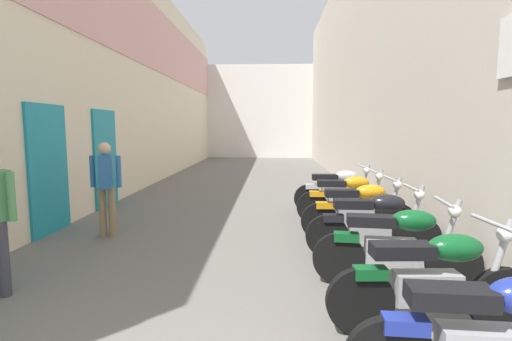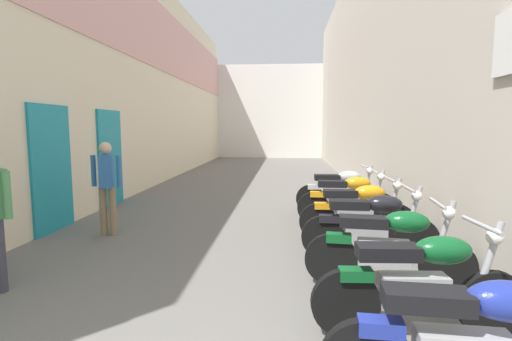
{
  "view_description": "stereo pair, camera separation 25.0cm",
  "coord_description": "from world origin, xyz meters",
  "px_view_note": "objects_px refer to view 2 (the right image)",
  "views": [
    {
      "loc": [
        0.73,
        -0.62,
        1.81
      ],
      "look_at": [
        0.44,
        6.22,
        1.03
      ],
      "focal_mm": 26.56,
      "sensor_mm": 36.0,
      "label": 1
    },
    {
      "loc": [
        0.98,
        -0.6,
        1.81
      ],
      "look_at": [
        0.44,
        6.22,
        1.03
      ],
      "focal_mm": 26.56,
      "sensor_mm": 36.0,
      "label": 2
    }
  ],
  "objects_px": {
    "motorcycle_second": "(421,282)",
    "motorcycle_fifth": "(358,210)",
    "pedestrian_further_down": "(107,181)",
    "motorcycle_seventh": "(341,190)",
    "motorcycle_third": "(389,246)",
    "motorcycle_sixth": "(348,198)",
    "motorcycle_fourth": "(370,224)"
  },
  "relations": [
    {
      "from": "motorcycle_second",
      "to": "motorcycle_seventh",
      "type": "distance_m",
      "value": 4.79
    },
    {
      "from": "motorcycle_fourth",
      "to": "pedestrian_further_down",
      "type": "distance_m",
      "value": 4.25
    },
    {
      "from": "motorcycle_second",
      "to": "motorcycle_sixth",
      "type": "height_order",
      "value": "same"
    },
    {
      "from": "motorcycle_third",
      "to": "motorcycle_fourth",
      "type": "bearing_deg",
      "value": 90.0
    },
    {
      "from": "motorcycle_fourth",
      "to": "motorcycle_sixth",
      "type": "bearing_deg",
      "value": 90.0
    },
    {
      "from": "motorcycle_second",
      "to": "motorcycle_fifth",
      "type": "relative_size",
      "value": 1.0
    },
    {
      "from": "motorcycle_fourth",
      "to": "motorcycle_sixth",
      "type": "relative_size",
      "value": 1.0
    },
    {
      "from": "motorcycle_second",
      "to": "pedestrian_further_down",
      "type": "xyz_separation_m",
      "value": [
        -4.14,
        2.83,
        0.42
      ]
    },
    {
      "from": "motorcycle_third",
      "to": "motorcycle_sixth",
      "type": "relative_size",
      "value": 1.0
    },
    {
      "from": "motorcycle_second",
      "to": "motorcycle_sixth",
      "type": "relative_size",
      "value": 1.0
    },
    {
      "from": "motorcycle_sixth",
      "to": "motorcycle_third",
      "type": "bearing_deg",
      "value": -90.0
    },
    {
      "from": "motorcycle_third",
      "to": "motorcycle_fourth",
      "type": "distance_m",
      "value": 0.96
    },
    {
      "from": "motorcycle_seventh",
      "to": "motorcycle_fifth",
      "type": "bearing_deg",
      "value": -90.0
    },
    {
      "from": "motorcycle_second",
      "to": "motorcycle_third",
      "type": "distance_m",
      "value": 0.99
    },
    {
      "from": "motorcycle_sixth",
      "to": "pedestrian_further_down",
      "type": "bearing_deg",
      "value": -165.83
    },
    {
      "from": "motorcycle_fifth",
      "to": "motorcycle_sixth",
      "type": "relative_size",
      "value": 1.0
    },
    {
      "from": "motorcycle_fifth",
      "to": "pedestrian_further_down",
      "type": "xyz_separation_m",
      "value": [
        -4.14,
        -0.0,
        0.42
      ]
    },
    {
      "from": "motorcycle_second",
      "to": "motorcycle_third",
      "type": "xyz_separation_m",
      "value": [
        -0.0,
        0.99,
        0.0
      ]
    },
    {
      "from": "motorcycle_second",
      "to": "motorcycle_fifth",
      "type": "height_order",
      "value": "same"
    },
    {
      "from": "motorcycle_third",
      "to": "motorcycle_sixth",
      "type": "xyz_separation_m",
      "value": [
        0.0,
        2.88,
        0.0
      ]
    },
    {
      "from": "motorcycle_sixth",
      "to": "motorcycle_fifth",
      "type": "bearing_deg",
      "value": -90.0
    },
    {
      "from": "motorcycle_third",
      "to": "motorcycle_fifth",
      "type": "xyz_separation_m",
      "value": [
        0.0,
        1.84,
        0.0
      ]
    },
    {
      "from": "pedestrian_further_down",
      "to": "motorcycle_seventh",
      "type": "bearing_deg",
      "value": 25.41
    },
    {
      "from": "motorcycle_second",
      "to": "motorcycle_fourth",
      "type": "bearing_deg",
      "value": 90.0
    },
    {
      "from": "pedestrian_further_down",
      "to": "motorcycle_third",
      "type": "bearing_deg",
      "value": -23.96
    },
    {
      "from": "pedestrian_further_down",
      "to": "motorcycle_fourth",
      "type": "bearing_deg",
      "value": -11.99
    },
    {
      "from": "motorcycle_second",
      "to": "motorcycle_third",
      "type": "relative_size",
      "value": 1.0
    },
    {
      "from": "motorcycle_third",
      "to": "pedestrian_further_down",
      "type": "distance_m",
      "value": 4.55
    },
    {
      "from": "motorcycle_third",
      "to": "motorcycle_fifth",
      "type": "distance_m",
      "value": 1.84
    },
    {
      "from": "motorcycle_third",
      "to": "motorcycle_fifth",
      "type": "height_order",
      "value": "same"
    },
    {
      "from": "motorcycle_second",
      "to": "motorcycle_fifth",
      "type": "bearing_deg",
      "value": 90.0
    },
    {
      "from": "motorcycle_third",
      "to": "motorcycle_fourth",
      "type": "relative_size",
      "value": 1.0
    }
  ]
}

